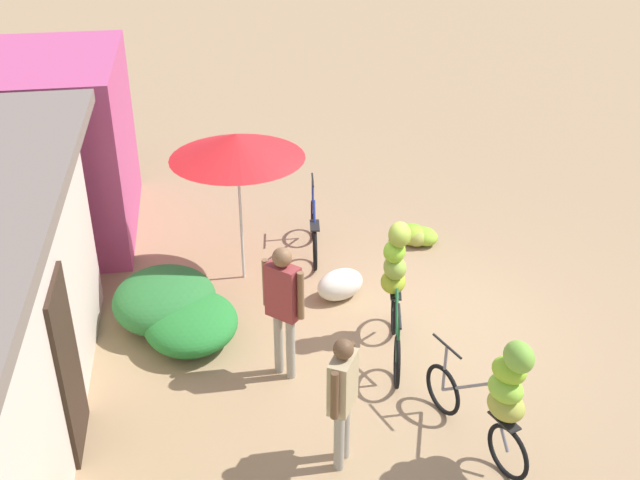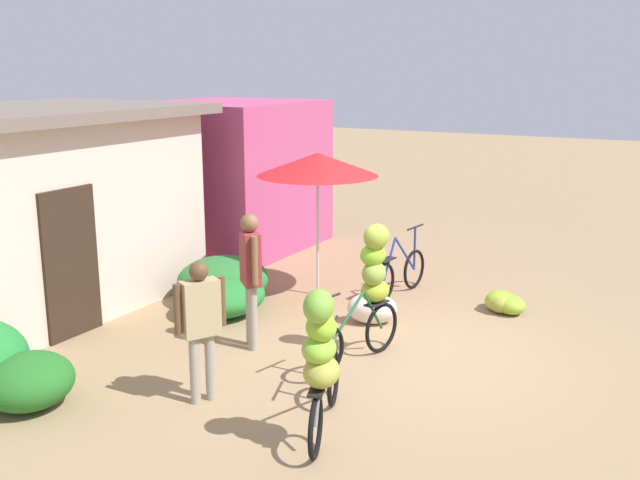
{
  "view_description": "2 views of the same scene",
  "coord_description": "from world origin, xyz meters",
  "px_view_note": "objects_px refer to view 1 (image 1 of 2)",
  "views": [
    {
      "loc": [
        -8.06,
        2.57,
        5.88
      ],
      "look_at": [
        1.15,
        1.06,
        0.79
      ],
      "focal_mm": 42.68,
      "sensor_mm": 36.0,
      "label": 1
    },
    {
      "loc": [
        -8.12,
        -3.24,
        3.55
      ],
      "look_at": [
        0.92,
        1.7,
        1.09
      ],
      "focal_mm": 41.3,
      "sensor_mm": 36.0,
      "label": 2
    }
  ],
  "objects_px": {
    "shop_pink": "(36,149)",
    "bicycle_center_loaded": "(314,232)",
    "bicycle_leftmost": "(500,392)",
    "produce_sack": "(340,285)",
    "person_bystander": "(283,299)",
    "market_umbrella": "(237,146)",
    "banana_pile_on_ground": "(416,235)",
    "bicycle_near_pile": "(395,280)",
    "person_vendor": "(343,391)"
  },
  "relations": [
    {
      "from": "bicycle_leftmost",
      "to": "produce_sack",
      "type": "height_order",
      "value": "bicycle_leftmost"
    },
    {
      "from": "banana_pile_on_ground",
      "to": "person_vendor",
      "type": "relative_size",
      "value": 0.48
    },
    {
      "from": "bicycle_leftmost",
      "to": "person_bystander",
      "type": "distance_m",
      "value": 2.65
    },
    {
      "from": "bicycle_near_pile",
      "to": "person_bystander",
      "type": "xyz_separation_m",
      "value": [
        -0.42,
        1.45,
        0.15
      ]
    },
    {
      "from": "bicycle_near_pile",
      "to": "person_vendor",
      "type": "distance_m",
      "value": 2.23
    },
    {
      "from": "produce_sack",
      "to": "person_bystander",
      "type": "distance_m",
      "value": 2.03
    },
    {
      "from": "banana_pile_on_ground",
      "to": "produce_sack",
      "type": "relative_size",
      "value": 1.07
    },
    {
      "from": "bicycle_leftmost",
      "to": "banana_pile_on_ground",
      "type": "xyz_separation_m",
      "value": [
        4.7,
        -0.49,
        -0.76
      ]
    },
    {
      "from": "bicycle_leftmost",
      "to": "bicycle_near_pile",
      "type": "distance_m",
      "value": 2.25
    },
    {
      "from": "market_umbrella",
      "to": "produce_sack",
      "type": "distance_m",
      "value": 2.4
    },
    {
      "from": "bicycle_leftmost",
      "to": "bicycle_center_loaded",
      "type": "bearing_deg",
      "value": 13.9
    },
    {
      "from": "banana_pile_on_ground",
      "to": "person_vendor",
      "type": "height_order",
      "value": "person_vendor"
    },
    {
      "from": "shop_pink",
      "to": "market_umbrella",
      "type": "distance_m",
      "value": 3.71
    },
    {
      "from": "shop_pink",
      "to": "bicycle_center_loaded",
      "type": "xyz_separation_m",
      "value": [
        -1.46,
        -4.18,
        -1.07
      ]
    },
    {
      "from": "bicycle_leftmost",
      "to": "market_umbrella",
      "type": "bearing_deg",
      "value": 29.23
    },
    {
      "from": "bicycle_near_pile",
      "to": "produce_sack",
      "type": "relative_size",
      "value": 2.42
    },
    {
      "from": "market_umbrella",
      "to": "bicycle_leftmost",
      "type": "distance_m",
      "value": 4.85
    },
    {
      "from": "banana_pile_on_ground",
      "to": "shop_pink",
      "type": "bearing_deg",
      "value": 76.14
    },
    {
      "from": "bicycle_near_pile",
      "to": "bicycle_leftmost",
      "type": "bearing_deg",
      "value": -166.49
    },
    {
      "from": "market_umbrella",
      "to": "bicycle_leftmost",
      "type": "relative_size",
      "value": 1.39
    },
    {
      "from": "person_vendor",
      "to": "bicycle_leftmost",
      "type": "bearing_deg",
      "value": -97.72
    },
    {
      "from": "bicycle_center_loaded",
      "to": "shop_pink",
      "type": "bearing_deg",
      "value": 70.8
    },
    {
      "from": "shop_pink",
      "to": "bicycle_center_loaded",
      "type": "height_order",
      "value": "shop_pink"
    },
    {
      "from": "bicycle_center_loaded",
      "to": "person_bystander",
      "type": "height_order",
      "value": "person_bystander"
    },
    {
      "from": "market_umbrella",
      "to": "person_vendor",
      "type": "bearing_deg",
      "value": -169.36
    },
    {
      "from": "banana_pile_on_ground",
      "to": "person_vendor",
      "type": "bearing_deg",
      "value": 155.36
    },
    {
      "from": "banana_pile_on_ground",
      "to": "person_vendor",
      "type": "distance_m",
      "value": 5.0
    },
    {
      "from": "market_umbrella",
      "to": "bicycle_center_loaded",
      "type": "relative_size",
      "value": 1.39
    },
    {
      "from": "produce_sack",
      "to": "person_bystander",
      "type": "height_order",
      "value": "person_bystander"
    },
    {
      "from": "shop_pink",
      "to": "bicycle_near_pile",
      "type": "bearing_deg",
      "value": -129.4
    },
    {
      "from": "person_bystander",
      "to": "bicycle_near_pile",
      "type": "bearing_deg",
      "value": -73.64
    },
    {
      "from": "shop_pink",
      "to": "bicycle_near_pile",
      "type": "relative_size",
      "value": 1.89
    },
    {
      "from": "market_umbrella",
      "to": "bicycle_leftmost",
      "type": "height_order",
      "value": "market_umbrella"
    },
    {
      "from": "person_vendor",
      "to": "person_bystander",
      "type": "bearing_deg",
      "value": 14.65
    },
    {
      "from": "person_bystander",
      "to": "market_umbrella",
      "type": "bearing_deg",
      "value": 7.93
    },
    {
      "from": "bicycle_near_pile",
      "to": "person_vendor",
      "type": "height_order",
      "value": "bicycle_near_pile"
    },
    {
      "from": "person_vendor",
      "to": "produce_sack",
      "type": "bearing_deg",
      "value": -10.35
    },
    {
      "from": "bicycle_leftmost",
      "to": "person_bystander",
      "type": "bearing_deg",
      "value": 48.25
    },
    {
      "from": "bicycle_near_pile",
      "to": "banana_pile_on_ground",
      "type": "xyz_separation_m",
      "value": [
        2.52,
        -1.02,
        -0.79
      ]
    },
    {
      "from": "bicycle_leftmost",
      "to": "person_bystander",
      "type": "height_order",
      "value": "person_bystander"
    },
    {
      "from": "shop_pink",
      "to": "bicycle_near_pile",
      "type": "xyz_separation_m",
      "value": [
        -3.96,
        -4.82,
        -0.49
      ]
    },
    {
      "from": "bicycle_near_pile",
      "to": "banana_pile_on_ground",
      "type": "bearing_deg",
      "value": -21.99
    },
    {
      "from": "banana_pile_on_ground",
      "to": "person_bystander",
      "type": "distance_m",
      "value": 3.95
    },
    {
      "from": "person_vendor",
      "to": "person_bystander",
      "type": "distance_m",
      "value": 1.61
    },
    {
      "from": "bicycle_leftmost",
      "to": "bicycle_center_loaded",
      "type": "relative_size",
      "value": 1.0
    },
    {
      "from": "bicycle_leftmost",
      "to": "bicycle_near_pile",
      "type": "height_order",
      "value": "bicycle_near_pile"
    },
    {
      "from": "shop_pink",
      "to": "produce_sack",
      "type": "bearing_deg",
      "value": -122.98
    },
    {
      "from": "market_umbrella",
      "to": "shop_pink",
      "type": "bearing_deg",
      "value": 56.25
    },
    {
      "from": "person_bystander",
      "to": "banana_pile_on_ground",
      "type": "bearing_deg",
      "value": -39.95
    },
    {
      "from": "bicycle_near_pile",
      "to": "produce_sack",
      "type": "xyz_separation_m",
      "value": [
        1.14,
        0.47,
        -0.72
      ]
    }
  ]
}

